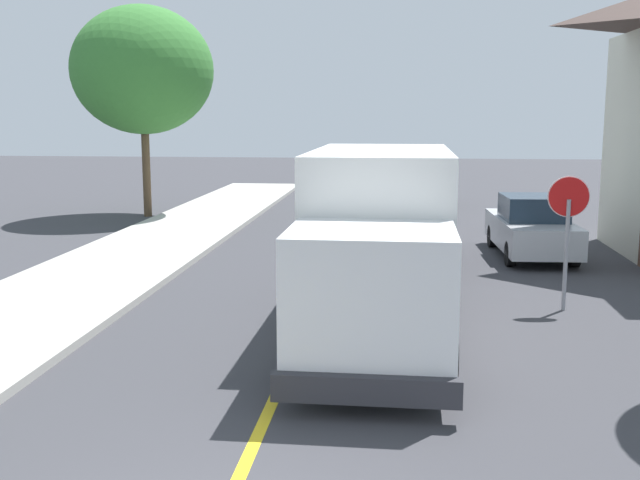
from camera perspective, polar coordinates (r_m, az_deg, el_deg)
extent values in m
cube|color=gold|center=(16.15, -0.02, -4.25)|extent=(0.16, 56.00, 0.01)
cube|color=silver|center=(13.81, 4.60, 1.38)|extent=(2.46, 5.03, 2.60)
cube|color=white|center=(10.46, 3.84, -3.77)|extent=(2.30, 2.03, 1.70)
cube|color=#1E2D3D|center=(9.50, 3.59, -2.81)|extent=(2.04, 0.10, 0.75)
cube|color=#2D2D33|center=(9.72, 3.45, -11.15)|extent=(2.40, 0.23, 0.36)
cylinder|color=black|center=(10.91, 9.42, -8.49)|extent=(0.31, 1.00, 1.00)
cylinder|color=black|center=(11.00, -1.69, -8.21)|extent=(0.31, 1.00, 1.00)
cylinder|color=black|center=(15.30, 8.64, -3.23)|extent=(0.31, 1.00, 1.00)
cylinder|color=black|center=(15.36, 0.78, -3.07)|extent=(0.31, 1.00, 1.00)
cube|color=black|center=(19.27, 6.16, -0.09)|extent=(1.85, 4.42, 0.76)
cube|color=#1E2D3D|center=(19.31, 6.20, 2.03)|extent=(1.60, 1.82, 0.64)
cylinder|color=black|center=(17.97, 8.72, -1.91)|extent=(0.23, 0.64, 0.64)
cylinder|color=black|center=(17.95, 3.68, -1.83)|extent=(0.23, 0.64, 0.64)
cylinder|color=black|center=(20.74, 8.29, -0.37)|extent=(0.23, 0.64, 0.64)
cylinder|color=black|center=(20.72, 3.92, -0.31)|extent=(0.23, 0.64, 0.64)
cube|color=#B7B7BC|center=(26.09, 6.89, 2.41)|extent=(1.80, 4.40, 0.76)
cube|color=#1E2D3D|center=(26.16, 6.92, 3.98)|extent=(1.59, 1.80, 0.64)
cylinder|color=black|center=(24.76, 8.74, 1.22)|extent=(0.22, 0.64, 0.64)
cylinder|color=black|center=(24.74, 5.09, 1.29)|extent=(0.22, 0.64, 0.64)
cylinder|color=black|center=(27.55, 8.49, 2.06)|extent=(0.22, 0.64, 0.64)
cylinder|color=black|center=(27.53, 5.20, 2.12)|extent=(0.22, 0.64, 0.64)
cube|color=#4C564C|center=(32.51, 7.39, 3.80)|extent=(1.95, 4.46, 0.76)
cube|color=#1E2D3D|center=(32.60, 7.42, 5.05)|extent=(1.65, 1.85, 0.64)
cylinder|color=black|center=(31.15, 8.80, 2.91)|extent=(0.24, 0.65, 0.64)
cylinder|color=black|center=(31.17, 5.89, 2.97)|extent=(0.24, 0.65, 0.64)
cylinder|color=black|center=(33.95, 8.75, 3.45)|extent=(0.24, 0.65, 0.64)
cylinder|color=black|center=(33.97, 6.08, 3.51)|extent=(0.24, 0.65, 0.64)
cube|color=#B7B7BC|center=(21.31, 15.54, 0.54)|extent=(1.99, 4.48, 0.76)
cube|color=#1E2D3D|center=(21.07, 15.71, 2.36)|extent=(1.66, 1.87, 0.64)
cylinder|color=black|center=(22.58, 12.81, 0.29)|extent=(0.25, 0.65, 0.64)
cylinder|color=black|center=(22.89, 16.72, 0.25)|extent=(0.25, 0.65, 0.64)
cylinder|color=black|center=(19.84, 14.10, -1.01)|extent=(0.25, 0.65, 0.64)
cylinder|color=black|center=(20.20, 18.51, -1.04)|extent=(0.25, 0.65, 0.64)
cylinder|color=gray|center=(15.57, 17.97, -1.12)|extent=(0.08, 0.08, 2.20)
cylinder|color=red|center=(15.43, 18.16, 3.10)|extent=(0.76, 0.03, 0.76)
cylinder|color=white|center=(15.45, 18.15, 3.11)|extent=(0.80, 0.02, 0.80)
cylinder|color=brown|center=(29.20, -12.88, 4.86)|extent=(0.30, 0.30, 3.19)
ellipsoid|color=#387A33|center=(29.15, -13.16, 12.30)|extent=(5.17, 5.17, 4.65)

